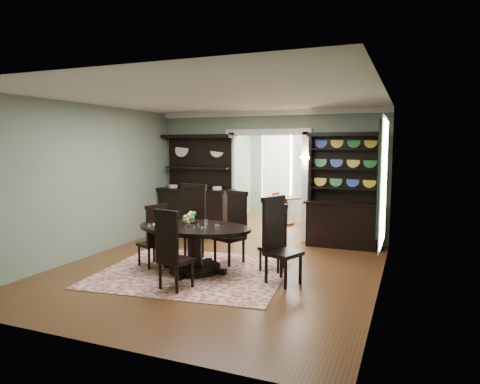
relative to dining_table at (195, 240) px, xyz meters
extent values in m
cube|color=#553416|center=(0.31, 0.15, -0.56)|extent=(5.50, 6.00, 0.01)
cube|color=silver|center=(0.31, 0.15, 2.44)|extent=(5.50, 6.00, 0.01)
cube|color=gray|center=(-2.44, 0.15, 0.94)|extent=(0.01, 6.00, 3.00)
cube|color=gray|center=(3.06, 0.15, 0.94)|extent=(0.01, 6.00, 3.00)
cube|color=gray|center=(0.31, -2.85, 0.94)|extent=(5.50, 0.01, 3.00)
cube|color=gray|center=(-1.52, 3.15, 0.94)|extent=(1.85, 0.01, 3.00)
cube|color=gray|center=(2.13, 3.15, 0.94)|extent=(1.85, 0.01, 3.00)
cube|color=gray|center=(0.31, 3.15, 2.19)|extent=(1.80, 0.01, 0.50)
cube|color=silver|center=(0.31, 3.10, 2.38)|extent=(5.50, 0.10, 0.12)
cube|color=#553416|center=(0.31, 4.90, -0.56)|extent=(3.50, 3.50, 0.01)
cube|color=silver|center=(0.31, 4.90, 2.44)|extent=(3.50, 3.50, 0.01)
cube|color=gray|center=(-1.44, 4.90, 0.94)|extent=(0.01, 3.50, 3.00)
cube|color=gray|center=(2.06, 4.90, 0.94)|extent=(0.01, 3.50, 3.00)
cube|color=gray|center=(0.31, 6.65, 0.94)|extent=(3.50, 0.01, 3.00)
cube|color=silver|center=(-0.54, 6.60, 0.99)|extent=(1.05, 0.06, 2.20)
cube|color=silver|center=(1.16, 6.60, 0.99)|extent=(1.05, 0.06, 2.20)
cube|color=silver|center=(-0.59, 3.15, 0.69)|extent=(0.14, 0.25, 2.50)
cube|color=silver|center=(1.21, 3.15, 0.69)|extent=(0.14, 0.25, 2.50)
cube|color=silver|center=(0.31, 3.15, 1.94)|extent=(2.08, 0.25, 0.14)
cube|color=white|center=(3.05, 0.75, 1.04)|extent=(0.02, 1.10, 2.00)
cube|color=silver|center=(3.03, 0.75, 1.04)|extent=(0.01, 1.22, 2.12)
cube|color=black|center=(2.96, 1.43, 1.04)|extent=(0.10, 0.35, 2.10)
cube|color=#CD8436|center=(1.26, 3.07, 1.29)|extent=(0.08, 0.05, 0.18)
sphere|color=#FFD88C|center=(1.16, 2.92, 1.37)|extent=(0.07, 0.07, 0.07)
sphere|color=#FFD88C|center=(1.36, 2.92, 1.37)|extent=(0.07, 0.07, 0.07)
cube|color=maroon|center=(0.00, -0.06, -0.55)|extent=(3.43, 3.06, 0.01)
ellipsoid|color=black|center=(0.00, 0.00, 0.22)|extent=(2.06, 1.32, 0.05)
cylinder|color=black|center=(0.00, 0.00, 0.18)|extent=(1.92, 1.92, 0.03)
cylinder|color=black|center=(0.00, 0.00, -0.15)|extent=(0.26, 0.26, 0.71)
cylinder|color=black|center=(0.00, 0.00, -0.51)|extent=(0.90, 0.90, 0.11)
cylinder|color=silver|center=(-0.07, -0.01, 0.27)|extent=(0.28, 0.28, 0.05)
cube|color=black|center=(-0.49, 0.65, -0.05)|extent=(0.54, 0.52, 0.07)
cube|color=black|center=(-0.47, 0.87, 0.40)|extent=(0.51, 0.08, 0.87)
cube|color=black|center=(-0.47, 0.87, 0.84)|extent=(0.56, 0.11, 0.09)
cylinder|color=black|center=(-0.70, 0.46, -0.30)|extent=(0.06, 0.06, 0.51)
cylinder|color=black|center=(-0.30, 0.44, -0.30)|extent=(0.06, 0.06, 0.51)
cylinder|color=black|center=(-0.68, 0.86, -0.30)|extent=(0.06, 0.06, 0.51)
cylinder|color=black|center=(-0.28, 0.84, -0.30)|extent=(0.06, 0.06, 0.51)
cube|color=black|center=(0.35, 0.71, -0.08)|extent=(0.62, 0.60, 0.06)
cube|color=black|center=(0.43, 0.91, 0.33)|extent=(0.46, 0.23, 0.81)
cube|color=black|center=(0.43, 0.91, 0.75)|extent=(0.51, 0.26, 0.08)
cylinder|color=black|center=(0.10, 0.61, -0.32)|extent=(0.05, 0.05, 0.48)
cylinder|color=black|center=(0.45, 0.47, -0.32)|extent=(0.05, 0.05, 0.48)
cylinder|color=black|center=(0.24, 0.96, -0.32)|extent=(0.05, 0.05, 0.48)
cylinder|color=black|center=(0.59, 0.82, -0.32)|extent=(0.05, 0.05, 0.48)
cube|color=black|center=(1.23, 0.58, -0.15)|extent=(0.41, 0.40, 0.05)
cube|color=black|center=(1.23, 0.75, 0.21)|extent=(0.41, 0.05, 0.70)
cube|color=black|center=(1.23, 0.75, 0.57)|extent=(0.45, 0.07, 0.07)
cylinder|color=black|center=(1.07, 0.42, -0.35)|extent=(0.04, 0.04, 0.41)
cylinder|color=black|center=(1.39, 0.41, -0.35)|extent=(0.04, 0.04, 0.41)
cylinder|color=black|center=(1.07, 0.74, -0.35)|extent=(0.04, 0.04, 0.41)
cylinder|color=black|center=(1.39, 0.74, -0.35)|extent=(0.04, 0.04, 0.41)
cube|color=black|center=(-0.89, 0.00, -0.15)|extent=(0.52, 0.53, 0.05)
cube|color=black|center=(-0.72, -0.07, 0.20)|extent=(0.20, 0.39, 0.69)
cube|color=black|center=(-0.72, -0.07, 0.56)|extent=(0.23, 0.43, 0.07)
cylinder|color=black|center=(-0.97, 0.21, -0.36)|extent=(0.04, 0.04, 0.41)
cylinder|color=black|center=(-1.10, -0.09, -0.36)|extent=(0.04, 0.04, 0.41)
cylinder|color=black|center=(-0.68, 0.09, -0.36)|extent=(0.04, 0.04, 0.41)
cylinder|color=black|center=(-0.80, -0.21, -0.36)|extent=(0.04, 0.04, 0.41)
cube|color=black|center=(1.62, -0.06, -0.07)|extent=(0.62, 0.63, 0.06)
cube|color=black|center=(1.42, 0.02, 0.36)|extent=(0.23, 0.48, 0.83)
cube|color=black|center=(1.42, 0.02, 0.79)|extent=(0.27, 0.52, 0.09)
cylinder|color=black|center=(1.73, -0.31, -0.31)|extent=(0.05, 0.05, 0.49)
cylinder|color=black|center=(1.87, 0.05, -0.31)|extent=(0.05, 0.05, 0.49)
cylinder|color=black|center=(1.37, -0.17, -0.31)|extent=(0.05, 0.05, 0.49)
cylinder|color=black|center=(1.51, 0.19, -0.31)|extent=(0.05, 0.05, 0.49)
cube|color=black|center=(0.17, -0.91, -0.12)|extent=(0.53, 0.51, 0.06)
cube|color=black|center=(0.12, -1.10, 0.27)|extent=(0.44, 0.15, 0.75)
cube|color=black|center=(0.12, -1.10, 0.65)|extent=(0.48, 0.17, 0.08)
cylinder|color=black|center=(0.37, -0.78, -0.34)|extent=(0.05, 0.05, 0.44)
cylinder|color=black|center=(0.04, -0.70, -0.34)|extent=(0.05, 0.05, 0.44)
cylinder|color=black|center=(0.29, -1.12, -0.34)|extent=(0.05, 0.05, 0.44)
cylinder|color=black|center=(-0.04, -1.04, -0.34)|extent=(0.05, 0.05, 0.44)
cube|color=black|center=(-1.46, 2.82, -0.01)|extent=(1.77, 0.65, 1.10)
cube|color=black|center=(-1.46, 2.82, 0.56)|extent=(1.88, 0.71, 0.05)
cube|color=black|center=(-1.46, 3.06, 1.22)|extent=(1.76, 0.13, 1.30)
cube|color=black|center=(-1.46, 2.95, 1.09)|extent=(1.71, 0.35, 0.04)
cube|color=black|center=(-1.46, 2.93, 1.85)|extent=(1.88, 0.43, 0.09)
cube|color=black|center=(2.09, 2.83, -0.08)|extent=(1.48, 0.53, 0.95)
cube|color=black|center=(2.09, 2.83, 0.40)|extent=(1.59, 0.59, 0.04)
cube|color=black|center=(2.09, 3.04, 1.13)|extent=(1.48, 0.07, 1.44)
cube|color=black|center=(1.38, 2.94, 1.13)|extent=(0.05, 0.27, 1.48)
cube|color=black|center=(2.81, 2.94, 1.13)|extent=(0.05, 0.27, 1.48)
cube|color=black|center=(2.09, 2.92, 1.87)|extent=(1.59, 0.34, 0.08)
cube|color=black|center=(2.09, 2.94, 0.71)|extent=(1.48, 0.28, 0.03)
cube|color=black|center=(2.09, 2.94, 1.13)|extent=(1.48, 0.28, 0.03)
cube|color=black|center=(2.09, 2.94, 1.55)|extent=(1.48, 0.28, 0.03)
cylinder|color=#532D17|center=(0.24, 4.92, 0.19)|extent=(0.84, 0.84, 0.04)
cylinder|color=#532D17|center=(0.24, 4.92, -0.17)|extent=(0.10, 0.10, 0.73)
cylinder|color=#532D17|center=(0.24, 4.92, -0.53)|extent=(0.46, 0.46, 0.06)
cylinder|color=#532D17|center=(-0.21, 4.95, -0.14)|extent=(0.37, 0.37, 0.04)
cube|color=#532D17|center=(-0.05, 4.90, 0.09)|extent=(0.13, 0.33, 0.47)
cylinder|color=#532D17|center=(-0.30, 5.11, -0.35)|extent=(0.03, 0.03, 0.42)
cylinder|color=#532D17|center=(-0.38, 4.86, -0.35)|extent=(0.03, 0.03, 0.42)
cylinder|color=#532D17|center=(-0.05, 5.03, -0.35)|extent=(0.03, 0.03, 0.42)
cylinder|color=#532D17|center=(-0.13, 4.78, -0.35)|extent=(0.03, 0.03, 0.42)
cylinder|color=#532D17|center=(0.98, 4.83, -0.10)|extent=(0.41, 0.41, 0.04)
cube|color=#532D17|center=(0.79, 4.83, 0.16)|extent=(0.05, 0.37, 0.52)
cylinder|color=#532D17|center=(1.12, 4.68, -0.33)|extent=(0.04, 0.04, 0.46)
cylinder|color=#532D17|center=(1.13, 4.96, -0.33)|extent=(0.04, 0.04, 0.46)
cylinder|color=#532D17|center=(0.83, 4.69, -0.33)|extent=(0.04, 0.04, 0.46)
cylinder|color=#532D17|center=(0.84, 4.98, -0.33)|extent=(0.04, 0.04, 0.46)
camera|label=1|loc=(3.46, -6.45, 1.64)|focal=32.00mm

